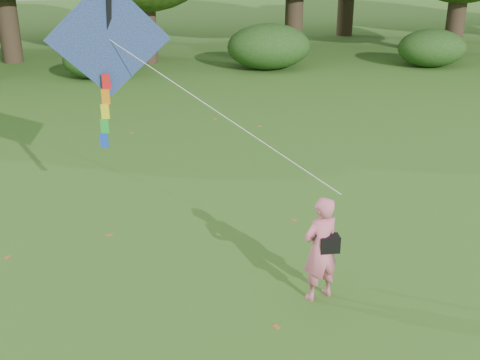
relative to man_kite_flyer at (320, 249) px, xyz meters
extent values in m
plane|color=#265114|center=(-0.52, -0.69, -0.84)|extent=(100.00, 100.00, 0.00)
imported|color=#DA6680|center=(0.00, 0.00, 0.00)|extent=(0.72, 0.60, 1.69)
cube|color=black|center=(0.12, -0.03, 0.10)|extent=(0.30, 0.20, 0.26)
cylinder|color=black|center=(0.00, -0.04, 0.43)|extent=(0.33, 0.14, 0.47)
cube|color=#2644A8|center=(-3.05, 2.48, 2.80)|extent=(2.04, 0.43, 2.01)
cube|color=black|center=(-3.05, 2.51, 2.80)|extent=(0.26, 0.57, 1.82)
cylinder|color=white|center=(-1.40, 1.21, 1.85)|extent=(3.31, 2.54, 1.91)
cube|color=red|center=(-3.15, 2.50, 2.09)|extent=(0.14, 0.06, 0.26)
cube|color=orange|center=(-3.18, 2.50, 1.83)|extent=(0.14, 0.06, 0.26)
cube|color=yellow|center=(-3.21, 2.50, 1.57)|extent=(0.14, 0.06, 0.26)
cube|color=green|center=(-3.24, 2.50, 1.31)|extent=(0.14, 0.06, 0.26)
cube|color=blue|center=(-3.27, 2.50, 1.05)|extent=(0.14, 0.06, 0.26)
cylinder|color=#3A2D1E|center=(-8.52, 20.31, 1.08)|extent=(0.88, 0.88, 3.85)
cylinder|color=#3A2D1E|center=(-2.52, 19.31, 0.73)|extent=(0.80, 0.80, 3.15)
cylinder|color=#3A2D1E|center=(4.48, 21.31, 0.99)|extent=(0.86, 0.86, 3.67)
cylinder|color=#3A2D1E|center=(11.48, 18.81, 0.87)|extent=(0.83, 0.83, 3.43)
cylinder|color=#3A2D1E|center=(-5.52, 26.81, 0.91)|extent=(0.84, 0.84, 3.50)
ellipsoid|color=#264919|center=(-4.52, 16.41, -0.13)|extent=(2.66, 2.09, 1.42)
ellipsoid|color=#264919|center=(2.48, 17.21, 0.09)|extent=(3.50, 2.75, 1.88)
ellipsoid|color=#264919|center=(9.48, 16.71, -0.06)|extent=(2.94, 2.31, 1.58)
cube|color=#945A28|center=(0.24, 2.71, -0.84)|extent=(0.14, 0.14, 0.01)
cube|color=#945A28|center=(-3.07, 8.96, -0.84)|extent=(0.12, 0.14, 0.01)
cube|color=#945A28|center=(-0.56, 10.01, -0.84)|extent=(0.14, 0.14, 0.01)
cube|color=#945A28|center=(-5.05, 1.97, -0.84)|extent=(0.13, 0.14, 0.01)
cube|color=#945A28|center=(-0.80, -0.68, -0.84)|extent=(0.13, 0.14, 0.01)
cube|color=#945A28|center=(0.67, 9.08, -0.84)|extent=(0.12, 0.08, 0.01)
cube|color=#945A28|center=(-3.33, 2.59, -0.84)|extent=(0.14, 0.12, 0.01)
camera|label=1|loc=(-2.34, -7.73, 4.37)|focal=45.00mm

